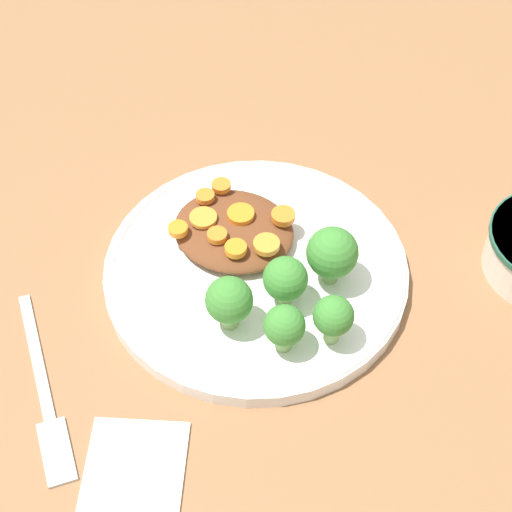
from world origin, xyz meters
The scene contains 19 objects.
ground_plane centered at (0.00, 0.00, 0.00)m, with size 4.00×4.00×0.00m, color #8C603D.
plate centered at (0.00, 0.00, 0.01)m, with size 0.29×0.29×0.02m.
stew_mound centered at (-0.02, -0.03, 0.03)m, with size 0.10×0.12×0.02m, color brown.
broccoli_floret_0 centered at (-0.02, 0.07, 0.05)m, with size 0.05×0.05×0.06m.
broccoli_floret_1 centered at (0.07, 0.06, 0.05)m, with size 0.04×0.04×0.05m.
broccoli_floret_2 centered at (0.03, 0.04, 0.05)m, with size 0.04×0.04×0.05m.
broccoli_floret_3 centered at (0.07, 0.01, 0.05)m, with size 0.04×0.04×0.06m.
broccoli_floret_4 centered at (0.05, 0.10, 0.05)m, with size 0.04×0.04×0.05m.
carrot_slice_0 centered at (-0.04, -0.07, 0.04)m, with size 0.02×0.02×0.01m, color orange.
carrot_slice_1 centered at (-0.06, -0.07, 0.04)m, with size 0.02×0.02×0.01m, color orange.
carrot_slice_2 centered at (-0.05, 0.01, 0.04)m, with size 0.02×0.02×0.01m, color orange.
carrot_slice_3 centered at (-0.03, -0.03, 0.04)m, with size 0.03×0.03×0.01m, color orange.
carrot_slice_4 centered at (0.00, -0.04, 0.04)m, with size 0.02×0.02×0.01m, color orange.
carrot_slice_5 centered at (-0.01, 0.01, 0.04)m, with size 0.02×0.02×0.01m, color orange.
carrot_slice_6 centered at (0.01, -0.02, 0.04)m, with size 0.02×0.02×0.01m, color orange.
carrot_slice_7 centered at (-0.01, -0.06, 0.04)m, with size 0.03×0.03×0.00m, color orange.
carrot_slice_8 centered at (0.01, -0.08, 0.04)m, with size 0.02×0.02×0.01m, color orange.
fork centered at (0.20, -0.10, 0.00)m, with size 0.15×0.15×0.01m.
napkin centered at (0.24, 0.01, 0.00)m, with size 0.14×0.12×0.01m.
Camera 1 is at (0.46, 0.22, 0.64)m, focal length 60.00 mm.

